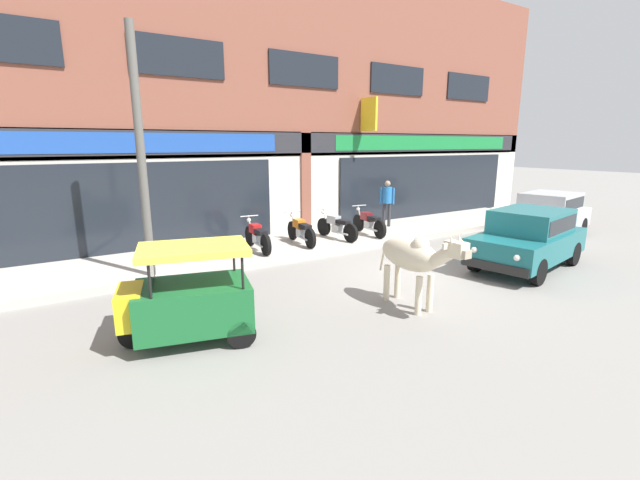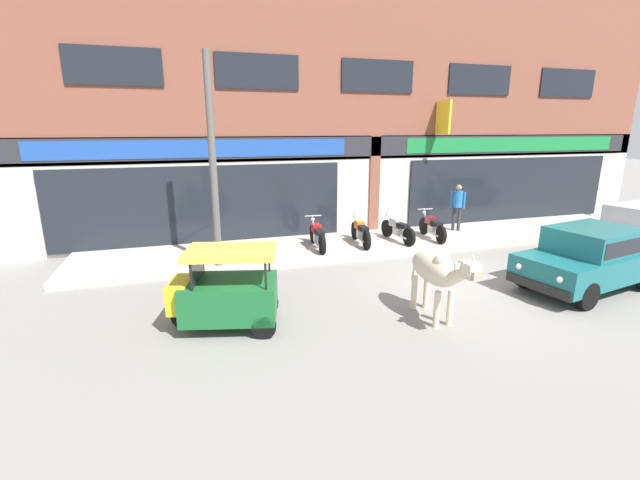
% 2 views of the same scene
% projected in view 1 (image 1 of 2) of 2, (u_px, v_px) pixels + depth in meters
% --- Properties ---
extents(ground_plane, '(90.00, 90.00, 0.00)m').
position_uv_depth(ground_plane, '(412.00, 271.00, 10.44)').
color(ground_plane, gray).
extents(sidewalk, '(19.00, 2.84, 0.18)m').
position_uv_depth(sidewalk, '(329.00, 240.00, 13.39)').
color(sidewalk, '#B7AFA3').
rests_on(sidewalk, ground).
extents(shop_building, '(23.00, 1.40, 8.79)m').
position_uv_depth(shop_building, '(301.00, 107.00, 13.86)').
color(shop_building, brown).
rests_on(shop_building, ground).
extents(cow, '(0.54, 2.15, 1.61)m').
position_uv_depth(cow, '(413.00, 256.00, 7.89)').
color(cow, beige).
rests_on(cow, ground).
extents(car_0, '(3.80, 2.22, 1.46)m').
position_uv_depth(car_0, '(549.00, 213.00, 14.04)').
color(car_0, black).
rests_on(car_0, ground).
extents(car_1, '(3.79, 2.20, 1.46)m').
position_uv_depth(car_1, '(529.00, 236.00, 10.51)').
color(car_1, black).
rests_on(car_1, ground).
extents(auto_rickshaw, '(2.14, 1.55, 1.52)m').
position_uv_depth(auto_rickshaw, '(188.00, 300.00, 6.63)').
color(auto_rickshaw, black).
rests_on(auto_rickshaw, ground).
extents(motorcycle_0, '(0.52, 1.81, 0.88)m').
position_uv_depth(motorcycle_0, '(257.00, 236.00, 11.63)').
color(motorcycle_0, black).
rests_on(motorcycle_0, sidewalk).
extents(motorcycle_1, '(0.53, 1.81, 0.88)m').
position_uv_depth(motorcycle_1, '(301.00, 231.00, 12.40)').
color(motorcycle_1, black).
rests_on(motorcycle_1, sidewalk).
extents(motorcycle_2, '(0.52, 1.81, 0.88)m').
position_uv_depth(motorcycle_2, '(337.00, 226.00, 13.04)').
color(motorcycle_2, black).
rests_on(motorcycle_2, sidewalk).
extents(motorcycle_3, '(0.53, 1.81, 0.88)m').
position_uv_depth(motorcycle_3, '(369.00, 223.00, 13.64)').
color(motorcycle_3, black).
rests_on(motorcycle_3, sidewalk).
extents(pedestrian, '(0.39, 0.36, 1.60)m').
position_uv_depth(pedestrian, '(387.00, 198.00, 14.88)').
color(pedestrian, '#2D2D33').
rests_on(pedestrian, sidewalk).
extents(utility_pole, '(0.18, 0.18, 5.25)m').
position_uv_depth(utility_pole, '(141.00, 155.00, 8.95)').
color(utility_pole, '#595651').
rests_on(utility_pole, sidewalk).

